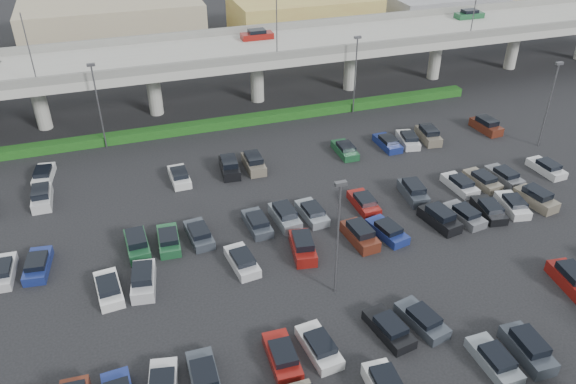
{
  "coord_description": "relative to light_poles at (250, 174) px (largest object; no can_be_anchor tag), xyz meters",
  "views": [
    {
      "loc": [
        -14.49,
        -39.24,
        30.78
      ],
      "look_at": [
        0.25,
        4.52,
        2.0
      ],
      "focal_mm": 35.0,
      "sensor_mm": 36.0,
      "label": 1
    }
  ],
  "objects": [
    {
      "name": "distant_buildings",
      "position": [
        16.5,
        59.81,
        -2.49
      ],
      "size": [
        138.0,
        24.0,
        9.0
      ],
      "color": "gray",
      "rests_on": "ground"
    },
    {
      "name": "ground",
      "position": [
        4.13,
        -2.0,
        -6.24
      ],
      "size": [
        280.0,
        280.0,
        0.0
      ],
      "primitive_type": "plane",
      "color": "black"
    },
    {
      "name": "parked_cars",
      "position": [
        3.14,
        -6.89,
        -5.61
      ],
      "size": [
        63.01,
        41.63,
        1.67
      ],
      "color": "#31363F",
      "rests_on": "ground"
    },
    {
      "name": "light_poles",
      "position": [
        0.0,
        0.0,
        0.0
      ],
      "size": [
        66.9,
        48.38,
        10.3
      ],
      "color": "#4C4C51",
      "rests_on": "ground"
    },
    {
      "name": "overpass",
      "position": [
        3.91,
        30.01,
        0.73
      ],
      "size": [
        150.0,
        13.0,
        15.8
      ],
      "color": "#9B9A93",
      "rests_on": "ground"
    },
    {
      "name": "hedge",
      "position": [
        4.13,
        23.0,
        -5.69
      ],
      "size": [
        66.0,
        1.6,
        1.1
      ],
      "primitive_type": "cube",
      "color": "#153A11",
      "rests_on": "ground"
    }
  ]
}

